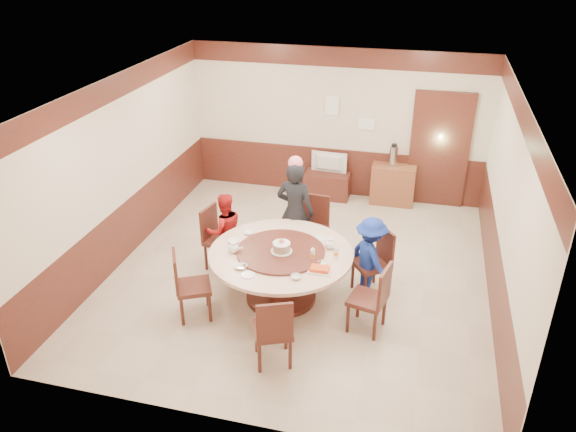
% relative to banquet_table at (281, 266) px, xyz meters
% --- Properties ---
extents(room, '(6.00, 6.04, 2.84)m').
position_rel_banquet_table_xyz_m(room, '(0.11, 0.74, 0.55)').
color(room, '#BFAB99').
rests_on(room, ground).
extents(banquet_table, '(1.95, 1.95, 0.78)m').
position_rel_banquet_table_xyz_m(banquet_table, '(0.00, 0.00, 0.00)').
color(banquet_table, '#491E17').
rests_on(banquet_table, ground).
extents(chair_0, '(0.62, 0.62, 0.97)m').
position_rel_banquet_table_xyz_m(chair_0, '(1.20, 0.48, -0.23)').
color(chair_0, '#491E17').
rests_on(chair_0, ground).
extents(chair_1, '(0.47, 0.48, 0.97)m').
position_rel_banquet_table_xyz_m(chair_1, '(0.18, 1.27, -0.23)').
color(chair_1, '#491E17').
rests_on(chair_1, ground).
extents(chair_2, '(0.53, 0.52, 0.97)m').
position_rel_banquet_table_xyz_m(chair_2, '(-1.10, 0.59, -0.23)').
color(chair_2, '#491E17').
rests_on(chair_2, ground).
extents(chair_3, '(0.60, 0.59, 0.97)m').
position_rel_banquet_table_xyz_m(chair_3, '(-1.03, -0.67, -0.23)').
color(chair_3, '#491E17').
rests_on(chair_3, ground).
extents(chair_4, '(0.58, 0.58, 0.97)m').
position_rel_banquet_table_xyz_m(chair_4, '(0.24, -1.28, -0.23)').
color(chair_4, '#491E17').
rests_on(chair_4, ground).
extents(chair_5, '(0.54, 0.53, 0.97)m').
position_rel_banquet_table_xyz_m(chair_5, '(1.26, -0.38, -0.23)').
color(chair_5, '#491E17').
rests_on(chair_5, ground).
extents(person_standing, '(0.64, 0.47, 1.63)m').
position_rel_banquet_table_xyz_m(person_standing, '(-0.06, 1.09, 0.28)').
color(person_standing, black).
rests_on(person_standing, ground).
extents(person_red, '(0.74, 0.71, 1.20)m').
position_rel_banquet_table_xyz_m(person_red, '(-1.04, 0.65, 0.07)').
color(person_red, '#AA1617').
rests_on(person_red, ground).
extents(person_blue, '(0.85, 0.88, 1.20)m').
position_rel_banquet_table_xyz_m(person_blue, '(1.17, 0.40, 0.07)').
color(person_blue, navy).
rests_on(person_blue, ground).
extents(birthday_cake, '(0.29, 0.29, 0.20)m').
position_rel_banquet_table_xyz_m(birthday_cake, '(0.02, -0.03, 0.32)').
color(birthday_cake, white).
rests_on(birthday_cake, banquet_table).
extents(teapot_left, '(0.17, 0.15, 0.13)m').
position_rel_banquet_table_xyz_m(teapot_left, '(-0.61, -0.16, 0.28)').
color(teapot_left, white).
rests_on(teapot_left, banquet_table).
extents(teapot_right, '(0.17, 0.15, 0.13)m').
position_rel_banquet_table_xyz_m(teapot_right, '(0.63, 0.27, 0.28)').
color(teapot_right, white).
rests_on(teapot_right, banquet_table).
extents(bowl_0, '(0.14, 0.14, 0.03)m').
position_rel_banquet_table_xyz_m(bowl_0, '(-0.57, 0.38, 0.23)').
color(bowl_0, white).
rests_on(bowl_0, banquet_table).
extents(bowl_1, '(0.14, 0.14, 0.04)m').
position_rel_banquet_table_xyz_m(bowl_1, '(0.35, -0.57, 0.24)').
color(bowl_1, white).
rests_on(bowl_1, banquet_table).
extents(bowl_2, '(0.16, 0.16, 0.04)m').
position_rel_banquet_table_xyz_m(bowl_2, '(-0.40, -0.51, 0.24)').
color(bowl_2, white).
rests_on(bowl_2, banquet_table).
extents(bowl_3, '(0.13, 0.13, 0.04)m').
position_rel_banquet_table_xyz_m(bowl_3, '(0.61, -0.18, 0.24)').
color(bowl_3, white).
rests_on(bowl_3, banquet_table).
extents(bowl_4, '(0.16, 0.16, 0.04)m').
position_rel_banquet_table_xyz_m(bowl_4, '(-0.70, 0.09, 0.24)').
color(bowl_4, white).
rests_on(bowl_4, banquet_table).
extents(saucer_near, '(0.18, 0.18, 0.01)m').
position_rel_banquet_table_xyz_m(saucer_near, '(-0.25, -0.65, 0.22)').
color(saucer_near, white).
rests_on(saucer_near, banquet_table).
extents(saucer_far, '(0.18, 0.18, 0.01)m').
position_rel_banquet_table_xyz_m(saucer_far, '(0.45, 0.50, 0.22)').
color(saucer_far, white).
rests_on(saucer_far, banquet_table).
extents(shrimp_platter, '(0.30, 0.20, 0.06)m').
position_rel_banquet_table_xyz_m(shrimp_platter, '(0.61, -0.34, 0.24)').
color(shrimp_platter, white).
rests_on(shrimp_platter, banquet_table).
extents(bottle_0, '(0.06, 0.06, 0.16)m').
position_rel_banquet_table_xyz_m(bottle_0, '(0.46, -0.09, 0.30)').
color(bottle_0, white).
rests_on(bottle_0, banquet_table).
extents(bottle_1, '(0.06, 0.06, 0.16)m').
position_rel_banquet_table_xyz_m(bottle_1, '(0.75, 0.03, 0.30)').
color(bottle_1, white).
rests_on(bottle_1, banquet_table).
extents(tv_stand, '(0.85, 0.45, 0.50)m').
position_rel_banquet_table_xyz_m(tv_stand, '(0.00, 3.48, -0.28)').
color(tv_stand, '#491E17').
rests_on(tv_stand, ground).
extents(television, '(0.68, 0.13, 0.39)m').
position_rel_banquet_table_xyz_m(television, '(0.00, 3.48, 0.16)').
color(television, gray).
rests_on(television, tv_stand).
extents(side_cabinet, '(0.80, 0.40, 0.75)m').
position_rel_banquet_table_xyz_m(side_cabinet, '(1.24, 3.51, -0.16)').
color(side_cabinet, brown).
rests_on(side_cabinet, ground).
extents(thermos, '(0.15, 0.15, 0.38)m').
position_rel_banquet_table_xyz_m(thermos, '(1.20, 3.51, 0.41)').
color(thermos, silver).
rests_on(thermos, side_cabinet).
extents(notice_left, '(0.25, 0.00, 0.35)m').
position_rel_banquet_table_xyz_m(notice_left, '(-0.00, 3.68, 1.22)').
color(notice_left, white).
rests_on(notice_left, room).
extents(notice_right, '(0.30, 0.00, 0.22)m').
position_rel_banquet_table_xyz_m(notice_right, '(0.65, 3.68, 0.92)').
color(notice_right, white).
rests_on(notice_right, room).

